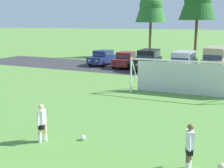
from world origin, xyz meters
name	(u,v)px	position (x,y,z in m)	size (l,w,h in m)	color
ground_plane	(158,95)	(0.00, 15.00, 0.00)	(400.00, 400.00, 0.00)	#598C3D
parking_lot_strip	(188,72)	(0.00, 25.51, 0.00)	(52.00, 8.40, 0.01)	#333335
soccer_ball	(83,138)	(-0.55, 5.79, 0.11)	(0.22, 0.22, 0.22)	white
soccer_goal	(185,77)	(1.65, 15.75, 1.29)	(7.49, 2.23, 2.57)	white
player_striker_near	(42,123)	(-2.01, 4.92, 0.82)	(0.34, 0.75, 1.64)	beige
player_defender_far	(189,147)	(4.03, 5.12, 0.82)	(0.35, 0.75, 1.64)	brown
parked_car_slot_far_left	(103,58)	(-10.16, 26.36, 0.88)	(2.25, 4.31, 1.72)	navy
parked_car_slot_left	(126,60)	(-7.00, 25.75, 0.88)	(2.28, 4.32, 1.72)	maroon
parked_car_slot_center_left	(148,60)	(-4.05, 24.91, 1.11)	(2.37, 4.72, 2.16)	black
parked_car_slot_center	(183,62)	(-0.34, 24.46, 1.11)	(2.26, 4.66, 2.16)	#B2B2BC
parked_car_slot_center_right	(215,59)	(2.35, 26.71, 1.34)	(2.27, 4.84, 2.52)	tan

